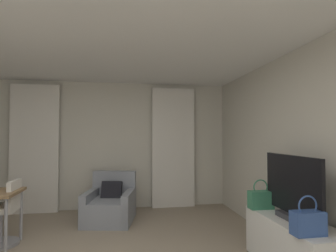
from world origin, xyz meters
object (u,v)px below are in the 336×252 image
Objects in this scene: desk_chair at (4,216)px; tv_flatscreen at (292,189)px; armchair at (110,206)px; handbag_primary at (261,199)px; tv_console at (294,246)px; handbag_secondary at (308,222)px.

tv_flatscreen is at bearing -20.48° from desk_chair.
armchair is 2.72× the size of handbag_primary.
armchair reaches higher than tv_console.
armchair is at bearing 134.57° from tv_flatscreen.
armchair is 3.03m from tv_flatscreen.
armchair is 2.97m from tv_console.
handbag_primary reaches higher than tv_console.
handbag_secondary is (-0.15, -0.44, 0.41)m from tv_console.
tv_console is 0.63m from handbag_primary.
handbag_primary is 1.00× the size of handbag_secondary.
tv_flatscreen is at bearing 90.00° from tv_console.
tv_flatscreen reaches higher than armchair.
handbag_secondary is at bearing -27.72° from desk_chair.
desk_chair is at bearing 159.52° from tv_flatscreen.
desk_chair is (-1.40, -0.81, 0.12)m from armchair.
handbag_primary is 0.91m from handbag_secondary.
desk_chair reaches higher than armchair.
tv_flatscreen is at bearing -45.43° from armchair.
armchair is 1.14× the size of desk_chair.
tv_console is at bearing -45.57° from armchair.
handbag_primary is (-0.13, 0.47, 0.41)m from tv_console.
tv_flatscreen reaches higher than desk_chair.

